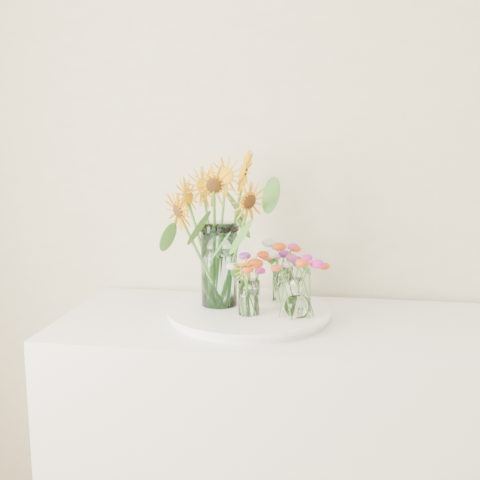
{
  "coord_description": "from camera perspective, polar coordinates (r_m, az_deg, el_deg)",
  "views": [
    {
      "loc": [
        -0.31,
        0.18,
        1.46
      ],
      "look_at": [
        -0.59,
        1.93,
        1.15
      ],
      "focal_mm": 45.0,
      "sensor_mm": 36.0,
      "label": 1
    }
  ],
  "objects": [
    {
      "name": "counter",
      "position": [
        2.02,
        4.47,
        -19.91
      ],
      "size": [
        1.4,
        0.6,
        0.9
      ],
      "primitive_type": "cube",
      "color": "white",
      "rests_on": "ground_plane"
    },
    {
      "name": "tray",
      "position": [
        1.86,
        0.84,
        -7.04
      ],
      "size": [
        0.48,
        0.48,
        0.02
      ],
      "primitive_type": "cylinder",
      "color": "white",
      "rests_on": "counter"
    },
    {
      "name": "mason_jar",
      "position": [
        1.87,
        -1.99,
        -2.41
      ],
      "size": [
        0.12,
        0.12,
        0.26
      ],
      "primitive_type": "cylinder",
      "rotation": [
        0.0,
        0.0,
        0.02
      ],
      "color": "#AAD7D4",
      "rests_on": "tray"
    },
    {
      "name": "sunflower_bouquet",
      "position": [
        1.85,
        -2.01,
        0.9
      ],
      "size": [
        0.59,
        0.59,
        0.48
      ],
      "primitive_type": null,
      "rotation": [
        0.0,
        0.0,
        0.02
      ],
      "color": "#DA9404",
      "rests_on": "tray"
    },
    {
      "name": "small_vase_a",
      "position": [
        1.79,
        0.85,
        -5.53
      ],
      "size": [
        0.07,
        0.07,
        0.11
      ],
      "primitive_type": "cylinder",
      "rotation": [
        0.0,
        0.0,
        0.19
      ],
      "color": "white",
      "rests_on": "tray"
    },
    {
      "name": "wildflower_posy_a",
      "position": [
        1.78,
        0.86,
        -4.13
      ],
      "size": [
        0.17,
        0.17,
        0.2
      ],
      "primitive_type": null,
      "color": "red",
      "rests_on": "tray"
    },
    {
      "name": "small_vase_b",
      "position": [
        1.78,
        5.39,
        -5.48
      ],
      "size": [
        0.11,
        0.11,
        0.12
      ],
      "primitive_type": null,
      "rotation": [
        0.0,
        0.0,
        0.43
      ],
      "color": "white",
      "rests_on": "tray"
    },
    {
      "name": "wildflower_posy_b",
      "position": [
        1.77,
        5.42,
        -4.08
      ],
      "size": [
        0.22,
        0.22,
        0.21
      ],
      "primitive_type": null,
      "color": "red",
      "rests_on": "tray"
    },
    {
      "name": "small_vase_c",
      "position": [
        1.94,
        4.06,
        -4.23
      ],
      "size": [
        0.08,
        0.08,
        0.11
      ],
      "primitive_type": "cylinder",
      "rotation": [
        0.0,
        0.0,
        0.2
      ],
      "color": "white",
      "rests_on": "tray"
    },
    {
      "name": "wildflower_posy_c",
      "position": [
        1.93,
        4.08,
        -2.93
      ],
      "size": [
        0.18,
        0.18,
        0.2
      ],
      "primitive_type": null,
      "color": "red",
      "rests_on": "tray"
    }
  ]
}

